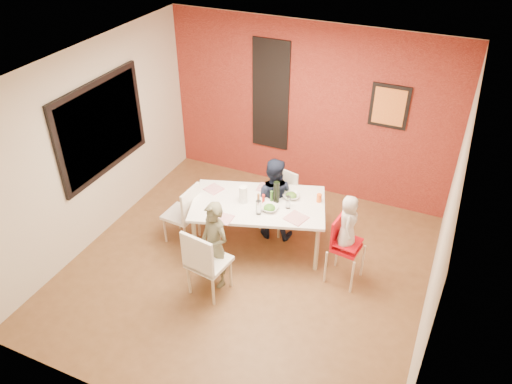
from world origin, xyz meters
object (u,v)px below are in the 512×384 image
at_px(dining_table, 258,207).
at_px(chair_far, 280,197).
at_px(chair_left, 185,211).
at_px(child_far, 273,198).
at_px(child_near, 215,245).
at_px(paper_towel_roll, 243,195).
at_px(chair_near, 204,261).
at_px(high_chair, 343,244).
at_px(toddler, 348,222).
at_px(wine_bottle, 276,192).

bearing_deg(dining_table, chair_far, 80.08).
xyz_separation_m(chair_left, child_far, (1.04, 0.63, 0.11)).
bearing_deg(child_near, chair_left, 164.66).
xyz_separation_m(child_far, paper_towel_roll, (-0.26, -0.39, 0.24)).
relative_size(child_far, paper_towel_roll, 5.06).
relative_size(chair_near, chair_left, 1.08).
bearing_deg(dining_table, child_far, 76.55).
height_order(child_near, paper_towel_roll, child_near).
distance_m(dining_table, high_chair, 1.25).
xyz_separation_m(child_near, paper_towel_roll, (0.01, 0.81, 0.25)).
bearing_deg(child_far, chair_near, 67.72).
xyz_separation_m(dining_table, chair_near, (-0.21, -1.12, -0.12)).
bearing_deg(chair_far, toddler, -17.26).
relative_size(chair_far, chair_left, 0.99).
height_order(dining_table, paper_towel_roll, paper_towel_roll).
distance_m(child_far, toddler, 1.30).
xyz_separation_m(child_far, toddler, (1.17, -0.49, 0.29)).
bearing_deg(chair_far, wine_bottle, -60.90).
distance_m(chair_far, toddler, 1.42).
xyz_separation_m(chair_left, wine_bottle, (1.17, 0.42, 0.38)).
height_order(dining_table, chair_far, chair_far).
relative_size(child_near, toddler, 1.65).
xyz_separation_m(chair_left, toddler, (2.22, 0.14, 0.40)).
distance_m(toddler, paper_towel_roll, 1.44).
relative_size(chair_near, toddler, 1.34).
height_order(child_far, toddler, toddler).
bearing_deg(high_chair, dining_table, 89.73).
bearing_deg(toddler, child_near, 104.82).
bearing_deg(child_far, wine_bottle, 111.92).
distance_m(chair_left, toddler, 2.26).
distance_m(chair_left, high_chair, 2.20).
bearing_deg(child_near, wine_bottle, 89.13).
bearing_deg(high_chair, chair_far, 64.63).
bearing_deg(wine_bottle, chair_near, -108.74).
height_order(dining_table, toddler, toddler).
bearing_deg(child_near, high_chair, 48.03).
bearing_deg(child_near, paper_towel_roll, 110.43).
bearing_deg(high_chair, chair_left, 100.92).
distance_m(chair_far, chair_left, 1.37).
height_order(chair_near, child_far, child_far).
xyz_separation_m(child_near, wine_bottle, (0.41, 1.00, 0.28)).
bearing_deg(toddler, paper_towel_roll, 74.91).
bearing_deg(wine_bottle, paper_towel_roll, -154.33).
bearing_deg(child_near, chair_near, -71.48).
relative_size(dining_table, paper_towel_roll, 8.08).
bearing_deg(wine_bottle, toddler, -15.37).
height_order(child_near, toddler, toddler).
xyz_separation_m(chair_far, high_chair, (1.13, -0.72, 0.05)).
distance_m(high_chair, child_far, 1.25).
xyz_separation_m(dining_table, chair_far, (0.10, 0.56, -0.17)).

